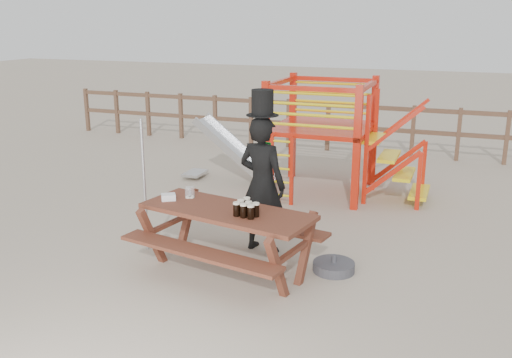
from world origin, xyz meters
name	(u,v)px	position (x,y,z in m)	size (l,w,h in m)	color
ground	(236,265)	(0.00, 0.00, 0.00)	(60.00, 60.00, 0.00)	tan
back_fence	(349,122)	(0.00, 7.00, 0.74)	(15.09, 0.09, 1.20)	brown
playground_fort	(317,135)	(0.12, 3.58, 1.07)	(4.71, 1.84, 2.10)	red
picnic_table	(227,233)	(-0.02, -0.23, 0.53)	(2.43, 1.90, 0.85)	brown
man_with_hat	(262,181)	(0.14, 0.61, 1.00)	(0.77, 0.59, 2.24)	black
metal_pole	(144,186)	(-1.38, 0.07, 0.92)	(0.04, 0.04, 1.85)	#B2B2B7
parasol_base	(334,267)	(1.24, 0.27, 0.06)	(0.54, 0.54, 0.23)	#3D3D43
paper_bag	(168,197)	(-0.88, -0.15, 0.89)	(0.18, 0.14, 0.08)	white
stout_pints	(246,209)	(0.29, -0.35, 0.93)	(0.31, 0.34, 0.17)	black
empty_glasses	(190,193)	(-0.66, 0.03, 0.91)	(0.12, 0.10, 0.15)	silver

